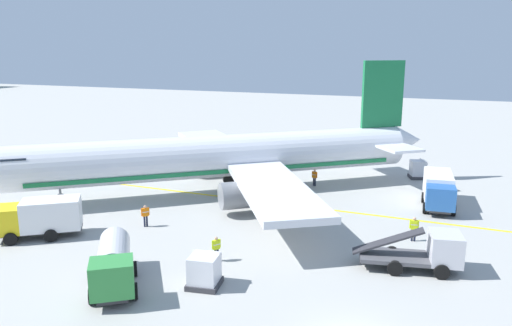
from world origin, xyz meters
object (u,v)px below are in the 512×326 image
object	(u,v)px
service_truck_baggage	(427,252)
airliner_foreground	(225,157)
service_truck_fuel	(39,217)
crew_loader_left	(414,227)
crew_marshaller	(145,214)
crew_loader_right	(216,247)
cargo_container_mid	(418,169)
service_truck_pushback	(438,189)
service_truck_catering	(113,263)
cargo_container_near	(204,271)
crew_supervisor	(315,176)

from	to	relation	value
service_truck_baggage	airliner_foreground	bearing A→B (deg)	60.53
service_truck_fuel	crew_loader_left	size ratio (longest dim) A/B	3.38
airliner_foreground	crew_loader_left	world-z (taller)	airliner_foreground
crew_marshaller	crew_loader_right	world-z (taller)	crew_marshaller
service_truck_baggage	cargo_container_mid	xyz separation A→B (m)	(22.57, 2.34, -0.25)
service_truck_baggage	service_truck_pushback	world-z (taller)	service_truck_pushback
crew_marshaller	crew_loader_left	bearing A→B (deg)	-76.30
service_truck_catering	crew_loader_left	distance (m)	19.96
service_truck_pushback	cargo_container_near	distance (m)	23.21
service_truck_pushback	cargo_container_mid	xyz separation A→B (m)	(9.19, 2.34, -0.59)
cargo_container_mid	crew_loader_left	world-z (taller)	cargo_container_mid
crew_loader_right	crew_loader_left	bearing A→B (deg)	-53.84
crew_loader_left	service_truck_fuel	bearing A→B (deg)	110.66
airliner_foreground	service_truck_baggage	xyz separation A→B (m)	(-10.35, -18.32, -2.21)
service_truck_catering	crew_supervisor	size ratio (longest dim) A/B	3.79
crew_loader_left	crew_supervisor	world-z (taller)	crew_loader_left
service_truck_catering	crew_loader_right	size ratio (longest dim) A/B	3.81
cargo_container_mid	crew_marshaller	world-z (taller)	cargo_container_mid
crew_supervisor	crew_loader_right	bearing A→B (deg)	177.33
service_truck_pushback	crew_supervisor	world-z (taller)	service_truck_pushback
service_truck_pushback	crew_marshaller	size ratio (longest dim) A/B	4.08
service_truck_catering	crew_supervisor	xyz separation A→B (m)	(24.54, -4.63, -0.45)
service_truck_fuel	service_truck_catering	xyz separation A→B (m)	(-4.14, -9.57, -0.13)
service_truck_catering	cargo_container_mid	world-z (taller)	service_truck_catering
service_truck_catering	cargo_container_near	xyz separation A→B (m)	(1.96, -4.64, -0.47)
cargo_container_near	service_truck_baggage	bearing A→B (deg)	-58.89
airliner_foreground	service_truck_catering	size ratio (longest dim) A/B	5.60
service_truck_fuel	crew_loader_right	distance (m)	13.36
cargo_container_mid	crew_marshaller	distance (m)	28.66
service_truck_pushback	crew_loader_left	distance (m)	8.93
service_truck_baggage	service_truck_catering	bearing A→B (deg)	118.85
service_truck_pushback	crew_supervisor	size ratio (longest dim) A/B	4.21
service_truck_catering	cargo_container_mid	distance (m)	34.23
crew_marshaller	crew_supervisor	distance (m)	17.96
service_truck_fuel	crew_supervisor	distance (m)	24.87
cargo_container_mid	crew_loader_left	size ratio (longest dim) A/B	1.19
airliner_foreground	service_truck_pushback	xyz separation A→B (m)	(3.02, -18.32, -1.87)
service_truck_baggage	crew_loader_right	xyz separation A→B (m)	(-3.59, 12.26, -0.24)
airliner_foreground	crew_supervisor	distance (m)	9.12
crew_loader_left	crew_loader_right	world-z (taller)	crew_loader_left
crew_loader_left	service_truck_baggage	bearing A→B (deg)	-165.69
service_truck_catering	service_truck_pushback	world-z (taller)	service_truck_pushback
airliner_foreground	service_truck_fuel	distance (m)	16.79
crew_loader_right	service_truck_catering	bearing A→B (deg)	144.47
crew_marshaller	cargo_container_mid	bearing A→B (deg)	-37.90
crew_marshaller	crew_loader_left	size ratio (longest dim) A/B	0.96
crew_marshaller	service_truck_pushback	bearing A→B (deg)	-56.06
service_truck_fuel	crew_marshaller	size ratio (longest dim) A/B	3.52
crew_loader_right	crew_marshaller	bearing A→B (deg)	65.26
service_truck_fuel	service_truck_pushback	distance (m)	31.30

